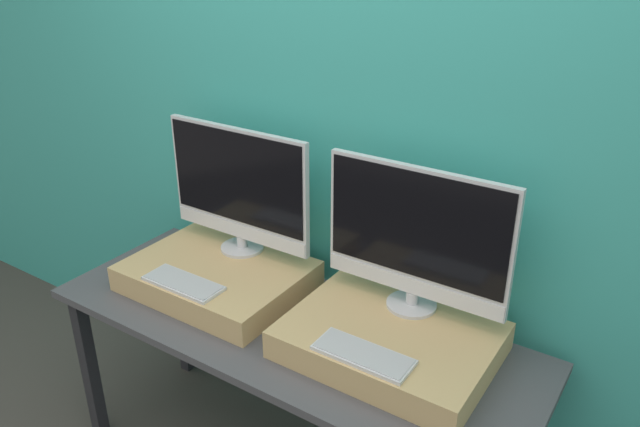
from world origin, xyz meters
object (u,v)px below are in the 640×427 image
at_px(monitor_right, 416,237).
at_px(keyboard_right, 363,355).
at_px(monitor_left, 238,188).
at_px(keyboard_left, 183,283).

xyz_separation_m(monitor_right, keyboard_right, (-0.00, -0.32, -0.25)).
xyz_separation_m(monitor_left, keyboard_left, (0.00, -0.32, -0.25)).
bearing_deg(monitor_left, monitor_right, 0.00).
distance_m(keyboard_left, monitor_right, 0.84).
bearing_deg(keyboard_right, keyboard_left, 180.00).
xyz_separation_m(monitor_left, monitor_right, (0.73, 0.00, 0.00)).
height_order(keyboard_left, keyboard_right, same).
bearing_deg(monitor_right, monitor_left, 180.00).
relative_size(keyboard_left, monitor_right, 0.48).
height_order(monitor_left, monitor_right, same).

